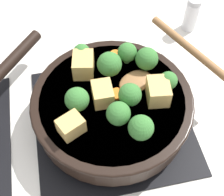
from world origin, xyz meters
TOP-DOWN VIEW (x-y plane):
  - ground_plane at (0.00, 0.00)m, footprint 2.40×2.40m
  - front_burner_grate at (0.00, 0.00)m, footprint 0.31×0.31m
  - skillet_pan at (0.00, 0.00)m, footprint 0.37×0.39m
  - wooden_spoon at (0.06, -0.12)m, footprint 0.21×0.22m
  - tofu_cube_center_large at (-0.05, 0.08)m, footprint 0.05×0.05m
  - tofu_cube_near_handle at (0.07, 0.04)m, footprint 0.06×0.05m
  - tofu_cube_east_chunk at (-0.00, 0.02)m, footprint 0.04×0.04m
  - tofu_cube_west_chunk at (-0.02, -0.08)m, footprint 0.05×0.04m
  - broccoli_floret_near_spoon at (0.06, -0.01)m, footprint 0.05×0.05m
  - broccoli_floret_center_top at (-0.09, -0.03)m, footprint 0.04×0.04m
  - broccoli_floret_east_rim at (0.08, -0.05)m, footprint 0.04×0.04m
  - broccoli_floret_west_rim at (0.06, -0.08)m, footprint 0.04×0.04m
  - broccoli_floret_north_edge at (0.00, -0.10)m, footprint 0.03×0.03m
  - broccoli_floret_south_cluster at (-0.05, 0.00)m, footprint 0.04×0.04m
  - broccoli_floret_mid_floret at (-0.01, 0.06)m, footprint 0.04×0.04m
  - broccoli_floret_small_inner at (0.10, 0.04)m, footprint 0.03×0.03m
  - broccoli_floret_tall_stem at (-0.02, -0.03)m, footprint 0.04×0.04m
  - carrot_slice_orange_thin at (0.10, -0.03)m, footprint 0.02×0.02m
  - carrot_slice_near_center at (0.01, -0.01)m, footprint 0.03×0.03m
  - salt_shaker at (0.23, -0.25)m, footprint 0.04×0.04m

SIDE VIEW (x-z plane):
  - ground_plane at x=0.00m, z-range 0.00..0.00m
  - front_burner_grate at x=0.00m, z-range 0.00..0.03m
  - salt_shaker at x=0.23m, z-range 0.00..0.09m
  - skillet_pan at x=0.00m, z-range 0.03..0.08m
  - carrot_slice_orange_thin at x=0.10m, z-range 0.08..0.09m
  - carrot_slice_near_center at x=0.01m, z-range 0.08..0.09m
  - wooden_spoon at x=0.06m, z-range 0.08..0.10m
  - tofu_cube_center_large at x=-0.05m, z-range 0.08..0.11m
  - tofu_cube_east_chunk at x=0.00m, z-range 0.08..0.12m
  - tofu_cube_west_chunk at x=-0.02m, z-range 0.08..0.12m
  - tofu_cube_near_handle at x=0.07m, z-range 0.08..0.12m
  - broccoli_floret_small_inner at x=0.10m, z-range 0.08..0.13m
  - broccoli_floret_north_edge at x=0.00m, z-range 0.08..0.13m
  - broccoli_floret_east_rim at x=0.08m, z-range 0.08..0.13m
  - broccoli_floret_tall_stem at x=-0.02m, z-range 0.08..0.13m
  - broccoli_floret_south_cluster at x=-0.05m, z-range 0.08..0.13m
  - broccoli_floret_center_top at x=-0.09m, z-range 0.08..0.13m
  - broccoli_floret_mid_floret at x=-0.01m, z-range 0.08..0.13m
  - broccoli_floret_west_rim at x=0.06m, z-range 0.08..0.13m
  - broccoli_floret_near_spoon at x=0.06m, z-range 0.08..0.14m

